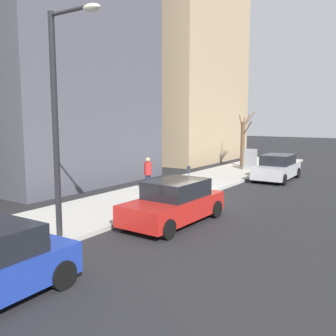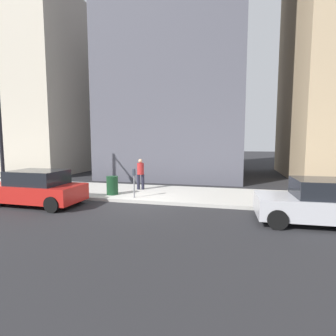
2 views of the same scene
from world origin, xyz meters
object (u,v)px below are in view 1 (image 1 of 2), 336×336
Objects in this scene: parking_meter at (189,177)px; pedestrian_near_meter at (148,172)px; trash_bin at (164,189)px; parked_car_red at (174,203)px; utility_box at (250,160)px; parked_car_silver at (277,168)px; bare_tree at (243,141)px; office_tower_left at (169,20)px; streetlamp at (61,106)px.

pedestrian_near_meter is (2.05, 0.41, 0.11)m from parking_meter.
parking_meter is 1.44m from trash_bin.
utility_box is at bearing -78.09° from parked_car_red.
parked_car_silver is at bearing -103.30° from parking_meter.
bare_tree is at bearing -16.13° from pedestrian_near_meter.
bare_tree is 12.84m from trash_bin.
utility_box is 10.98m from trash_bin.
pedestrian_near_meter is at bearing 83.20° from utility_box.
pedestrian_near_meter is (3.79, -3.47, 0.35)m from parked_car_red.
trash_bin is at bearing 71.07° from parking_meter.
utility_box reaches higher than parked_car_red.
bare_tree is (3.87, -15.21, 1.28)m from parked_car_red.
parked_car_red is 13.78m from utility_box.
bare_tree is (2.14, -11.34, 1.03)m from parking_meter.
parked_car_silver is at bearing 152.08° from office_tower_left.
office_tower_left is (10.60, -21.24, 8.23)m from streetlamp.
bare_tree is 4.44× the size of trash_bin.
office_tower_left is (8.38, -14.23, 11.16)m from pedestrian_near_meter.
office_tower_left is (9.58, -4.17, 11.40)m from utility_box.
pedestrian_near_meter reaches higher than parked_car_silver.
streetlamp reaches higher than parked_car_red.
bare_tree is at bearing -79.32° from parking_meter.
utility_box is (2.59, -13.53, 0.11)m from parked_car_red.
bare_tree is at bearing -74.62° from parked_car_red.
pedestrian_near_meter is (-0.09, 11.75, -0.92)m from bare_tree.
parked_car_red is at bearing 114.14° from parking_meter.
office_tower_left is (9.98, -15.14, 11.65)m from trash_bin.
parking_meter is 9.69m from utility_box.
office_tower_left is at bearing -63.48° from streetlamp.
streetlamp is at bearing 67.21° from parked_car_red.
bare_tree is 2.41× the size of pedestrian_near_meter.
trash_bin is (2.19, -2.56, -0.14)m from parked_car_red.
parking_meter is at bearing 95.03° from utility_box.
parked_car_red is 15.75m from bare_tree.
bare_tree is 13.41m from office_tower_left.
trash_bin is at bearing -48.43° from parked_car_red.
streetlamp is 7.91m from pedestrian_near_meter.
parked_car_red is at bearing 88.37° from parked_car_silver.
parked_car_red is 4.70× the size of trash_bin.
bare_tree is at bearing 163.30° from office_tower_left.
parked_car_silver is at bearing -96.08° from streetlamp.
parking_meter reaches higher than trash_bin.
pedestrian_near_meter reaches higher than trash_bin.
parking_meter is (1.74, 7.37, 0.24)m from parked_car_silver.
trash_bin is at bearing -136.00° from pedestrian_near_meter.
parked_car_red is at bearing 100.82° from utility_box.
pedestrian_near_meter is at bearing 62.42° from parked_car_silver.
streetlamp is at bearing 95.77° from trash_bin.
parked_car_red is 0.17× the size of office_tower_left.
office_tower_left is at bearing -16.70° from bare_tree.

